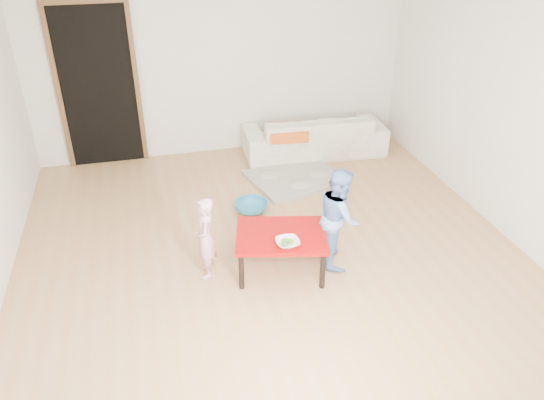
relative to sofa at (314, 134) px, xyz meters
name	(u,v)px	position (x,y,z in m)	size (l,w,h in m)	color
floor	(267,245)	(-1.17, -2.05, -0.28)	(5.00, 5.00, 0.01)	#B4824D
back_wall	(222,58)	(-1.17, 0.45, 1.02)	(5.00, 0.02, 2.60)	silver
right_wall	(506,105)	(1.33, -2.05, 1.02)	(0.02, 5.00, 2.60)	silver
doorway	(98,88)	(-2.77, 0.43, 0.74)	(1.02, 0.08, 2.11)	brown
sofa	(314,134)	(0.00, 0.00, 0.00)	(1.93, 0.75, 0.56)	white
cushion	(288,132)	(-0.44, -0.20, 0.16)	(0.50, 0.44, 0.13)	orange
red_table	(281,252)	(-1.14, -2.49, -0.07)	(0.84, 0.63, 0.42)	#940808
bowl	(288,243)	(-1.13, -2.68, 0.16)	(0.21, 0.21, 0.05)	white
broccoli	(288,243)	(-1.13, -2.68, 0.17)	(0.12, 0.12, 0.06)	#2D5919
child_pink	(205,238)	(-1.83, -2.37, 0.12)	(0.30, 0.19, 0.81)	pink
child_blue	(339,217)	(-0.56, -2.46, 0.22)	(0.49, 0.38, 1.00)	#5786CB
basin	(251,207)	(-1.18, -1.35, -0.22)	(0.38, 0.38, 0.12)	teal
blanket	(295,178)	(-0.47, -0.71, -0.25)	(1.09, 0.91, 0.05)	#A4A091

